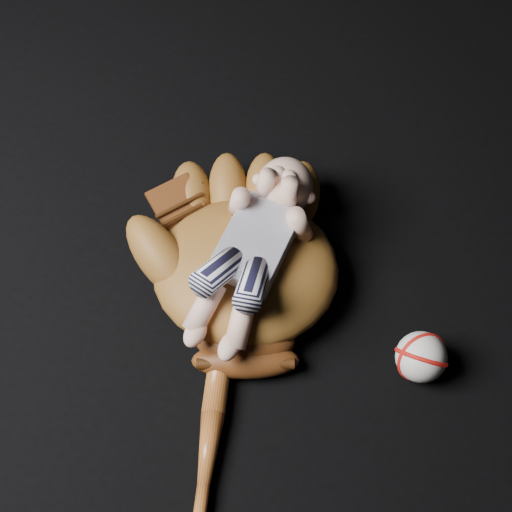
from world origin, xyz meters
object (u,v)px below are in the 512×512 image
at_px(baseball_glove, 246,266).
at_px(baseball, 421,357).
at_px(baseball_bat, 211,428).
at_px(newborn_baby, 249,254).

distance_m(baseball_glove, baseball, 0.32).
bearing_deg(baseball_bat, baseball, 39.82).
height_order(baseball_glove, baseball_bat, baseball_glove).
distance_m(newborn_baby, baseball_bat, 0.28).
xyz_separation_m(newborn_baby, baseball_bat, (0.04, -0.26, -0.11)).
height_order(newborn_baby, baseball_bat, newborn_baby).
bearing_deg(baseball, baseball_glove, 173.24).
relative_size(baseball_bat, baseball, 4.95).
bearing_deg(baseball_glove, baseball, -28.53).
distance_m(newborn_baby, baseball, 0.32).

